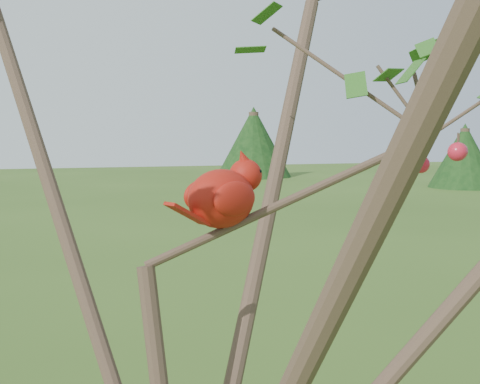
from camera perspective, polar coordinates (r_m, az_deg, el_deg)
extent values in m
sphere|color=red|center=(1.40, 16.75, 2.53)|extent=(0.04, 0.04, 0.04)
sphere|color=red|center=(1.34, 19.90, 3.61)|extent=(0.04, 0.04, 0.04)
sphere|color=red|center=(1.42, 20.01, 3.64)|extent=(0.04, 0.04, 0.04)
ellipsoid|color=#AB1B0E|center=(1.19, -1.77, -0.64)|extent=(0.18, 0.16, 0.12)
sphere|color=#AB1B0E|center=(1.23, 0.53, 1.58)|extent=(0.09, 0.09, 0.07)
cone|color=#AB1B0E|center=(1.22, 0.34, 3.15)|extent=(0.06, 0.05, 0.05)
cone|color=#D85914|center=(1.25, 1.66, 1.49)|extent=(0.04, 0.03, 0.02)
ellipsoid|color=black|center=(1.24, 1.29, 1.42)|extent=(0.03, 0.04, 0.03)
cube|color=#AB1B0E|center=(1.13, -5.00, -2.08)|extent=(0.09, 0.07, 0.05)
ellipsoid|color=#AB1B0E|center=(1.22, -3.37, -0.33)|extent=(0.11, 0.07, 0.07)
ellipsoid|color=#AB1B0E|center=(1.15, -0.51, -0.67)|extent=(0.11, 0.07, 0.07)
cylinder|color=#432E24|center=(31.17, 1.29, 4.51)|extent=(0.50, 0.50, 3.35)
cone|color=black|center=(31.17, 1.30, 4.77)|extent=(3.91, 3.91, 3.63)
cylinder|color=#432E24|center=(26.53, 20.48, 3.03)|extent=(0.37, 0.37, 2.45)
cone|color=black|center=(26.53, 20.48, 3.25)|extent=(2.86, 2.86, 2.66)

